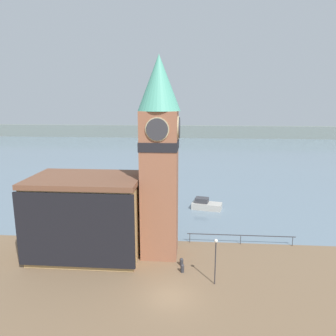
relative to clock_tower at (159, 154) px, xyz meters
The scene contains 10 objects.
ground_plane 13.18m from the clock_tower, 78.20° to the right, with size 160.00×160.00×0.00m, color brown.
water 64.06m from the clock_tower, 88.55° to the left, with size 160.00×120.00×0.00m.
far_shoreline 103.49m from the clock_tower, 89.12° to the left, with size 180.00×3.00×5.00m.
pier_railing 13.34m from the clock_tower, 18.41° to the left, with size 11.90×0.08×1.09m.
clock_tower is the anchor object (origin of this frame).
pier_building 9.89m from the clock_tower, behind, with size 11.15×7.37×8.26m.
boat_near 18.44m from the clock_tower, 70.09° to the left, with size 4.60×2.90×1.65m.
mooring_bollard_near 11.09m from the clock_tower, 55.73° to the right, with size 0.36×0.36×0.82m.
mooring_bollard_far 10.75m from the clock_tower, 44.62° to the right, with size 0.37×0.37×0.73m.
lamp_post 10.83m from the clock_tower, 45.18° to the right, with size 0.32×0.32×4.23m.
Camera 1 is at (1.75, -23.95, 15.96)m, focal length 35.00 mm.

